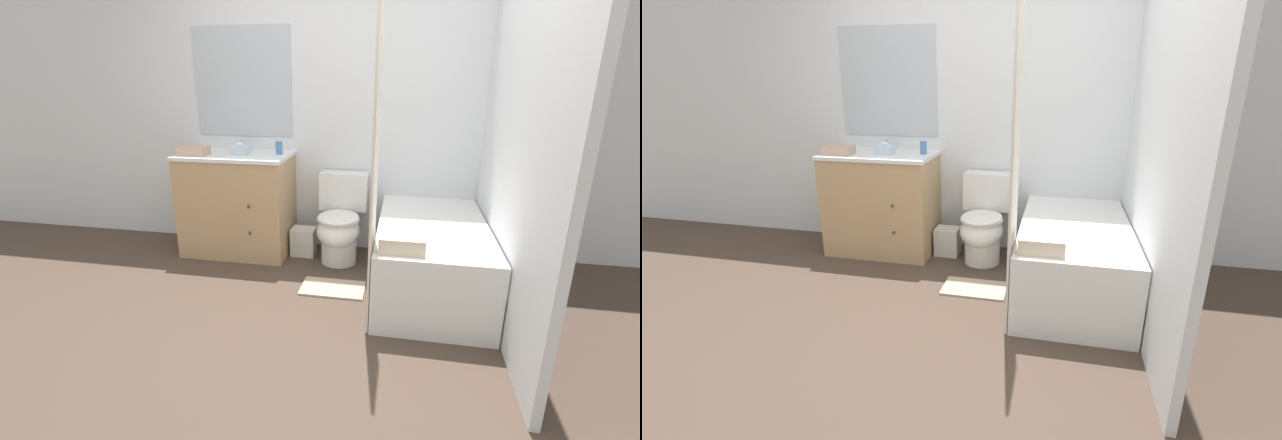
% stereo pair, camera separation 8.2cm
% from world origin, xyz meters
% --- Properties ---
extents(ground_plane, '(14.00, 14.00, 0.00)m').
position_xyz_m(ground_plane, '(0.00, 0.00, 0.00)').
color(ground_plane, '#47382D').
extents(wall_back, '(8.00, 0.06, 2.50)m').
position_xyz_m(wall_back, '(-0.01, 1.59, 1.25)').
color(wall_back, silver).
rests_on(wall_back, ground_plane).
extents(wall_right, '(0.05, 2.57, 2.50)m').
position_xyz_m(wall_right, '(1.30, 0.78, 1.25)').
color(wall_right, silver).
rests_on(wall_right, ground_plane).
extents(vanity_cabinet, '(0.96, 0.60, 0.90)m').
position_xyz_m(vanity_cabinet, '(-0.80, 1.28, 0.46)').
color(vanity_cabinet, tan).
rests_on(vanity_cabinet, ground_plane).
extents(sink_faucet, '(0.14, 0.12, 0.12)m').
position_xyz_m(sink_faucet, '(-0.80, 1.49, 0.93)').
color(sink_faucet, silver).
rests_on(sink_faucet, vanity_cabinet).
extents(toilet, '(0.42, 0.63, 0.73)m').
position_xyz_m(toilet, '(0.14, 1.24, 0.34)').
color(toilet, white).
rests_on(toilet, ground_plane).
extents(bathtub, '(0.77, 1.44, 0.52)m').
position_xyz_m(bathtub, '(0.88, 0.85, 0.26)').
color(bathtub, white).
rests_on(bathtub, ground_plane).
extents(shower_curtain, '(0.02, 0.37, 2.02)m').
position_xyz_m(shower_curtain, '(0.48, 0.32, 1.02)').
color(shower_curtain, silver).
rests_on(shower_curtain, ground_plane).
extents(wastebasket, '(0.21, 0.18, 0.25)m').
position_xyz_m(wastebasket, '(-0.20, 1.30, 0.12)').
color(wastebasket, silver).
rests_on(wastebasket, ground_plane).
extents(tissue_box, '(0.14, 0.13, 0.10)m').
position_xyz_m(tissue_box, '(-0.73, 1.25, 0.94)').
color(tissue_box, silver).
rests_on(tissue_box, vanity_cabinet).
extents(soap_dispenser, '(0.06, 0.06, 0.14)m').
position_xyz_m(soap_dispenser, '(-0.41, 1.32, 0.96)').
color(soap_dispenser, '#4C7AB2').
rests_on(soap_dispenser, vanity_cabinet).
extents(hand_towel_folded, '(0.25, 0.16, 0.08)m').
position_xyz_m(hand_towel_folded, '(-1.11, 1.15, 0.94)').
color(hand_towel_folded, tan).
rests_on(hand_towel_folded, vanity_cabinet).
extents(bath_towel_folded, '(0.28, 0.22, 0.10)m').
position_xyz_m(bath_towel_folded, '(0.66, 0.30, 0.57)').
color(bath_towel_folded, beige).
rests_on(bath_towel_folded, bathtub).
extents(bath_mat, '(0.48, 0.29, 0.02)m').
position_xyz_m(bath_mat, '(0.17, 0.68, 0.01)').
color(bath_mat, tan).
rests_on(bath_mat, ground_plane).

